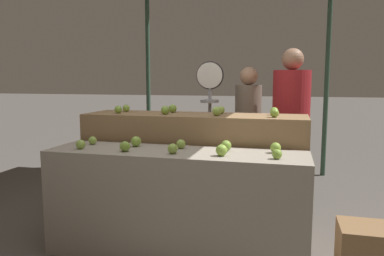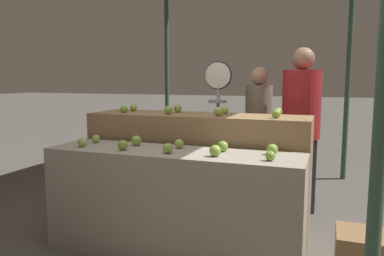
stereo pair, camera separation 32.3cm
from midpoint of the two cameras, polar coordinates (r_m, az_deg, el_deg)
The scene contains 24 objects.
ground_plane at distance 3.27m, azimuth 0.04°, elevation -18.61°, with size 60.00×60.00×0.00m, color #59544F.
display_counter_front at distance 3.10m, azimuth 0.04°, elevation -11.39°, with size 2.09×0.55×0.87m, color gray.
display_counter_back at distance 3.62m, azimuth 3.35°, elevation -6.69°, with size 2.09×0.55×1.11m, color olive.
apple_front_0 at distance 3.24m, azimuth -13.69°, elevation -2.19°, with size 0.08×0.08×0.08m, color #8EB247.
apple_front_1 at distance 3.03m, azimuth -7.53°, elevation -2.63°, with size 0.08×0.08×0.08m, color #7AA338.
apple_front_2 at distance 2.88m, azimuth -0.51°, elevation -3.13°, with size 0.08×0.08×0.08m, color #8EB247.
apple_front_3 at distance 2.78m, azimuth 6.90°, elevation -3.49°, with size 0.09×0.09×0.09m, color #84AD3D.
apple_front_4 at distance 2.71m, azimuth 15.22°, elevation -4.15°, with size 0.07×0.07×0.07m, color #7AA338.
apple_front_5 at distance 3.43m, azimuth -11.85°, elevation -1.66°, with size 0.07×0.07×0.07m, color #8EB247.
apple_front_6 at distance 3.24m, azimuth -5.68°, elevation -1.94°, with size 0.09×0.09×0.09m, color #84AD3D.
apple_front_7 at distance 3.09m, azimuth 0.99°, elevation -2.45°, with size 0.08×0.08×0.08m, color #8EB247.
apple_front_8 at distance 2.98m, azimuth 7.81°, elevation -2.80°, with size 0.09×0.09×0.09m, color #7AA338.
apple_front_9 at distance 2.93m, azimuth 15.26°, elevation -3.18°, with size 0.08×0.08×0.08m, color #84AD3D.
apple_back_0 at distance 3.71m, azimuth -7.87°, elevation 2.87°, with size 0.07×0.07×0.07m, color #7AA338.
apple_back_1 at distance 3.51m, azimuth -0.98°, elevation 2.74°, with size 0.08×0.08×0.08m, color #7AA338.
apple_back_2 at distance 3.36m, azimuth 6.81°, elevation 2.51°, with size 0.08×0.08×0.08m, color #8EB247.
apple_back_3 at distance 3.27m, azimuth 15.49°, elevation 2.08°, with size 0.08×0.08×0.08m, color #7AA338.
apple_back_4 at distance 3.89m, azimuth -6.60°, elevation 3.09°, with size 0.07×0.07×0.07m, color #84AD3D.
apple_back_5 at distance 3.71m, azimuth 0.29°, elevation 2.99°, with size 0.08×0.08×0.08m, color #7AA338.
apple_back_6 at distance 3.57m, azimuth 7.63°, elevation 2.69°, with size 0.07×0.07×0.07m, color #8EB247.
apple_back_7 at distance 3.49m, azimuth 15.61°, elevation 2.38°, with size 0.07×0.07×0.07m, color #84AD3D.
produce_scale at distance 4.09m, azimuth 6.23°, elevation 4.01°, with size 0.30×0.20×1.63m.
person_vendor_at_scale at distance 4.37m, azimuth 12.17°, elevation 0.48°, with size 0.42×0.42×1.58m.
person_customer_left at distance 4.15m, azimuth 18.43°, elevation 1.19°, with size 0.54×0.54×1.76m.
Camera 2 is at (1.17, -2.71, 1.43)m, focal length 35.00 mm.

